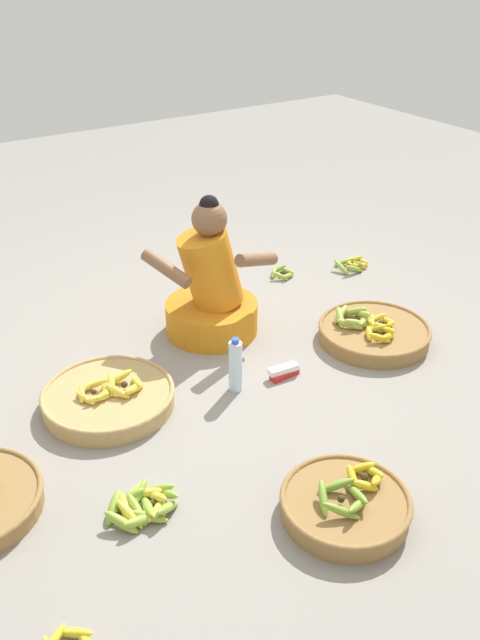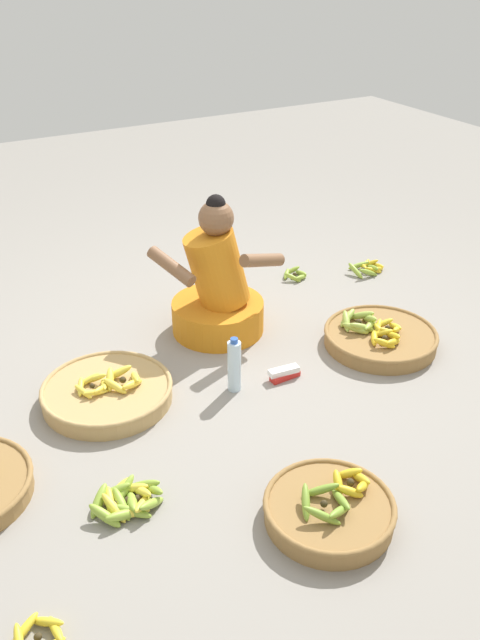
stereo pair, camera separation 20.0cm
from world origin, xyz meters
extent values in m
plane|color=gray|center=(0.00, 0.00, 0.00)|extent=(10.00, 10.00, 0.00)
cylinder|color=orange|center=(0.13, 0.30, 0.09)|extent=(0.52, 0.52, 0.18)
cylinder|color=orange|center=(0.13, 0.30, 0.39)|extent=(0.43, 0.37, 0.47)
sphere|color=brown|center=(0.13, 0.30, 0.68)|extent=(0.19, 0.19, 0.19)
sphere|color=black|center=(0.13, 0.30, 0.76)|extent=(0.10, 0.10, 0.10)
cylinder|color=brown|center=(-0.14, 0.28, 0.47)|extent=(0.18, 0.31, 0.16)
cylinder|color=brown|center=(0.31, 0.12, 0.47)|extent=(0.31, 0.16, 0.16)
cylinder|color=olive|center=(0.84, -0.28, 0.04)|extent=(0.61, 0.61, 0.08)
torus|color=olive|center=(0.84, -0.28, 0.08)|extent=(0.62, 0.62, 0.02)
ellipsoid|color=yellow|center=(0.92, -0.30, 0.10)|extent=(0.04, 0.12, 0.06)
ellipsoid|color=yellow|center=(0.89, -0.24, 0.11)|extent=(0.12, 0.06, 0.07)
ellipsoid|color=yellow|center=(0.84, -0.25, 0.10)|extent=(0.11, 0.10, 0.06)
ellipsoid|color=yellow|center=(0.82, -0.29, 0.10)|extent=(0.04, 0.12, 0.06)
ellipsoid|color=yellow|center=(0.85, -0.33, 0.11)|extent=(0.11, 0.09, 0.07)
ellipsoid|color=yellow|center=(0.90, -0.33, 0.11)|extent=(0.11, 0.09, 0.07)
sphere|color=#382D19|center=(0.87, -0.29, 0.10)|extent=(0.03, 0.03, 0.03)
ellipsoid|color=#9EB747|center=(0.84, -0.18, 0.12)|extent=(0.07, 0.16, 0.10)
ellipsoid|color=#9EB747|center=(0.82, -0.13, 0.12)|extent=(0.13, 0.15, 0.10)
ellipsoid|color=#9EB747|center=(0.74, -0.11, 0.11)|extent=(0.16, 0.10, 0.09)
ellipsoid|color=#9EB747|center=(0.71, -0.14, 0.11)|extent=(0.11, 0.16, 0.09)
ellipsoid|color=#9EB747|center=(0.72, -0.21, 0.11)|extent=(0.13, 0.15, 0.06)
ellipsoid|color=#9EB747|center=(0.75, -0.23, 0.11)|extent=(0.16, 0.09, 0.09)
ellipsoid|color=#9EB747|center=(0.80, -0.23, 0.11)|extent=(0.15, 0.11, 0.06)
sphere|color=#382D19|center=(0.77, -0.17, 0.11)|extent=(0.04, 0.04, 0.04)
ellipsoid|color=gold|center=(0.84, -0.38, 0.11)|extent=(0.05, 0.13, 0.08)
ellipsoid|color=gold|center=(0.81, -0.32, 0.10)|extent=(0.13, 0.09, 0.06)
ellipsoid|color=gold|center=(0.74, -0.34, 0.10)|extent=(0.10, 0.12, 0.06)
ellipsoid|color=gold|center=(0.75, -0.41, 0.11)|extent=(0.12, 0.11, 0.07)
ellipsoid|color=gold|center=(0.80, -0.42, 0.11)|extent=(0.13, 0.07, 0.07)
sphere|color=#382D19|center=(0.79, -0.37, 0.11)|extent=(0.03, 0.03, 0.03)
cylinder|color=olive|center=(-0.16, -1.20, 0.04)|extent=(0.50, 0.50, 0.08)
torus|color=olive|center=(-0.16, -1.20, 0.08)|extent=(0.51, 0.51, 0.02)
ellipsoid|color=gold|center=(0.01, -1.16, 0.11)|extent=(0.04, 0.12, 0.06)
ellipsoid|color=gold|center=(-0.01, -1.12, 0.11)|extent=(0.12, 0.09, 0.07)
ellipsoid|color=gold|center=(-0.08, -1.14, 0.11)|extent=(0.08, 0.12, 0.07)
ellipsoid|color=gold|center=(-0.07, -1.20, 0.11)|extent=(0.11, 0.10, 0.06)
ellipsoid|color=gold|center=(-0.01, -1.21, 0.11)|extent=(0.12, 0.09, 0.07)
sphere|color=#382D19|center=(-0.04, -1.16, 0.11)|extent=(0.03, 0.03, 0.03)
ellipsoid|color=olive|center=(-0.13, -1.22, 0.11)|extent=(0.07, 0.16, 0.07)
ellipsoid|color=olive|center=(-0.17, -1.14, 0.11)|extent=(0.16, 0.09, 0.08)
ellipsoid|color=olive|center=(-0.26, -1.17, 0.11)|extent=(0.11, 0.15, 0.09)
ellipsoid|color=olive|center=(-0.24, -1.26, 0.11)|extent=(0.14, 0.13, 0.09)
ellipsoid|color=olive|center=(-0.17, -1.27, 0.11)|extent=(0.16, 0.09, 0.08)
sphere|color=#382D19|center=(-0.20, -1.21, 0.11)|extent=(0.03, 0.03, 0.03)
cylinder|color=tan|center=(-0.65, -0.04, 0.04)|extent=(0.62, 0.62, 0.08)
torus|color=tan|center=(-0.65, -0.04, 0.08)|extent=(0.64, 0.64, 0.02)
ellipsoid|color=yellow|center=(-0.51, -0.08, 0.11)|extent=(0.06, 0.14, 0.07)
ellipsoid|color=yellow|center=(-0.57, 0.00, 0.11)|extent=(0.14, 0.05, 0.08)
ellipsoid|color=yellow|center=(-0.63, -0.04, 0.12)|extent=(0.09, 0.14, 0.09)
ellipsoid|color=yellow|center=(-0.62, -0.10, 0.11)|extent=(0.11, 0.14, 0.07)
ellipsoid|color=yellow|center=(-0.54, -0.12, 0.11)|extent=(0.14, 0.10, 0.07)
sphere|color=#382D19|center=(-0.57, -0.06, 0.11)|extent=(0.03, 0.03, 0.03)
ellipsoid|color=yellow|center=(-0.66, -0.05, 0.10)|extent=(0.06, 0.13, 0.05)
ellipsoid|color=yellow|center=(-0.68, 0.01, 0.11)|extent=(0.11, 0.09, 0.08)
ellipsoid|color=yellow|center=(-0.72, 0.02, 0.10)|extent=(0.12, 0.03, 0.06)
ellipsoid|color=yellow|center=(-0.77, -0.01, 0.10)|extent=(0.07, 0.13, 0.06)
ellipsoid|color=yellow|center=(-0.77, -0.05, 0.10)|extent=(0.07, 0.13, 0.05)
ellipsoid|color=yellow|center=(-0.72, -0.09, 0.10)|extent=(0.12, 0.03, 0.05)
ellipsoid|color=yellow|center=(-0.68, -0.08, 0.10)|extent=(0.12, 0.10, 0.06)
sphere|color=#382D19|center=(-0.71, -0.03, 0.10)|extent=(0.03, 0.03, 0.03)
ellipsoid|color=gold|center=(1.46, 0.50, 0.02)|extent=(0.03, 0.12, 0.05)
ellipsoid|color=gold|center=(1.43, 0.55, 0.03)|extent=(0.12, 0.08, 0.07)
ellipsoid|color=gold|center=(1.39, 0.55, 0.03)|extent=(0.12, 0.08, 0.07)
ellipsoid|color=gold|center=(1.36, 0.51, 0.02)|extent=(0.06, 0.12, 0.05)
ellipsoid|color=gold|center=(1.38, 0.46, 0.02)|extent=(0.12, 0.08, 0.06)
ellipsoid|color=gold|center=(1.42, 0.45, 0.03)|extent=(0.12, 0.06, 0.07)
sphere|color=#382D19|center=(1.41, 0.50, 0.02)|extent=(0.03, 0.03, 0.03)
ellipsoid|color=#8CAD38|center=(1.40, 0.48, 0.03)|extent=(0.06, 0.16, 0.08)
ellipsoid|color=#8CAD38|center=(1.34, 0.56, 0.03)|extent=(0.16, 0.07, 0.06)
ellipsoid|color=#8CAD38|center=(1.26, 0.49, 0.03)|extent=(0.04, 0.16, 0.09)
ellipsoid|color=#8CAD38|center=(1.32, 0.43, 0.03)|extent=(0.16, 0.06, 0.09)
sphere|color=#382D19|center=(1.33, 0.50, 0.03)|extent=(0.03, 0.03, 0.03)
ellipsoid|color=yellow|center=(-1.22, -1.17, 0.02)|extent=(0.04, 0.13, 0.05)
ellipsoid|color=yellow|center=(-1.24, -1.14, 0.02)|extent=(0.12, 0.11, 0.06)
ellipsoid|color=#8CAD38|center=(-0.80, -0.77, 0.03)|extent=(0.07, 0.16, 0.08)
ellipsoid|color=#8CAD38|center=(-0.85, -0.69, 0.04)|extent=(0.16, 0.08, 0.09)
ellipsoid|color=#8CAD38|center=(-0.92, -0.71, 0.04)|extent=(0.14, 0.14, 0.10)
ellipsoid|color=#8CAD38|center=(-0.92, -0.79, 0.04)|extent=(0.12, 0.15, 0.09)
ellipsoid|color=#8CAD38|center=(-0.86, -0.82, 0.03)|extent=(0.16, 0.06, 0.08)
sphere|color=#382D19|center=(-0.87, -0.75, 0.03)|extent=(0.04, 0.04, 0.04)
ellipsoid|color=yellow|center=(-0.75, -0.74, 0.04)|extent=(0.07, 0.15, 0.09)
ellipsoid|color=yellow|center=(-0.78, -0.70, 0.03)|extent=(0.14, 0.12, 0.08)
ellipsoid|color=yellow|center=(-0.84, -0.69, 0.03)|extent=(0.15, 0.08, 0.09)
ellipsoid|color=yellow|center=(-0.88, -0.74, 0.03)|extent=(0.07, 0.16, 0.08)
ellipsoid|color=yellow|center=(-0.88, -0.77, 0.04)|extent=(0.08, 0.15, 0.10)
ellipsoid|color=yellow|center=(-0.82, -0.82, 0.03)|extent=(0.15, 0.05, 0.06)
ellipsoid|color=yellow|center=(-0.77, -0.80, 0.03)|extent=(0.13, 0.14, 0.08)
sphere|color=#382D19|center=(-0.82, -0.75, 0.03)|extent=(0.03, 0.03, 0.03)
ellipsoid|color=#8CAD38|center=(-0.71, -0.75, 0.04)|extent=(0.07, 0.16, 0.09)
ellipsoid|color=#8CAD38|center=(-0.73, -0.71, 0.04)|extent=(0.14, 0.13, 0.09)
ellipsoid|color=#8CAD38|center=(-0.81, -0.71, 0.04)|extent=(0.15, 0.12, 0.10)
ellipsoid|color=#8CAD38|center=(-0.85, -0.76, 0.03)|extent=(0.04, 0.16, 0.09)
ellipsoid|color=#8CAD38|center=(-0.82, -0.82, 0.03)|extent=(0.15, 0.13, 0.07)
ellipsoid|color=#8CAD38|center=(-0.74, -0.82, 0.04)|extent=(0.15, 0.11, 0.10)
sphere|color=#382D19|center=(-0.78, -0.76, 0.03)|extent=(0.03, 0.03, 0.03)
ellipsoid|color=#8CAD38|center=(0.94, 0.66, 0.02)|extent=(0.04, 0.12, 0.05)
ellipsoid|color=#8CAD38|center=(0.90, 0.71, 0.03)|extent=(0.12, 0.06, 0.07)
ellipsoid|color=#8CAD38|center=(0.85, 0.69, 0.02)|extent=(0.11, 0.11, 0.05)
ellipsoid|color=#8CAD38|center=(0.85, 0.62, 0.03)|extent=(0.10, 0.11, 0.07)
ellipsoid|color=#8CAD38|center=(0.90, 0.61, 0.02)|extent=(0.12, 0.07, 0.05)
sphere|color=#382D19|center=(0.89, 0.65, 0.03)|extent=(0.03, 0.03, 0.03)
cylinder|color=silver|center=(-0.06, -0.26, 0.14)|extent=(0.07, 0.07, 0.27)
cylinder|color=#2D59B7|center=(-0.06, -0.26, 0.28)|extent=(0.04, 0.04, 0.02)
cube|color=red|center=(0.21, -0.30, 0.01)|extent=(0.16, 0.06, 0.03)
cube|color=white|center=(0.20, -0.30, 0.04)|extent=(0.16, 0.06, 0.03)
camera|label=1|loc=(-1.56, -2.60, 1.98)|focal=38.15mm
camera|label=2|loc=(-1.39, -2.70, 1.98)|focal=38.15mm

